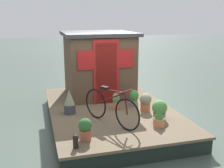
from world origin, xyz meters
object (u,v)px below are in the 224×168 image
potted_plant_ivy (159,118)px  potted_plant_fern (134,97)px  potted_plant_thyme (85,129)px  houseboat_cabin (99,64)px  mooring_bollard (76,141)px  potted_plant_geranium (116,101)px  potted_plant_basil (145,102)px  potted_plant_lavender (160,109)px  potted_plant_rosemary (69,102)px  bicycle (110,107)px

potted_plant_ivy → potted_plant_fern: 1.48m
potted_plant_thyme → potted_plant_ivy: bearing=-82.1°
houseboat_cabin → mooring_bollard: (-3.38, 1.24, -0.83)m
houseboat_cabin → potted_plant_geranium: size_ratio=4.56×
houseboat_cabin → potted_plant_basil: houseboat_cabin is taller
potted_plant_fern → potted_plant_lavender: 1.10m
potted_plant_ivy → houseboat_cabin: bearing=14.0°
potted_plant_ivy → potted_plant_geranium: bearing=24.3°
potted_plant_thyme → potted_plant_rosemary: size_ratio=0.72×
potted_plant_ivy → potted_plant_basil: 1.04m
potted_plant_thyme → mooring_bollard: 0.39m
potted_plant_geranium → potted_plant_lavender: (-0.94, -0.80, 0.00)m
potted_plant_lavender → potted_plant_thyme: bearing=108.6°
potted_plant_lavender → potted_plant_rosemary: (0.97, 2.02, 0.05)m
potted_plant_basil → potted_plant_geranium: (0.31, 0.70, -0.01)m
houseboat_cabin → potted_plant_thyme: houseboat_cabin is taller
mooring_bollard → potted_plant_rosemary: bearing=-4.1°
bicycle → potted_plant_ivy: 1.11m
potted_plant_fern → potted_plant_lavender: potted_plant_lavender is taller
bicycle → potted_plant_basil: (0.59, -1.10, -0.15)m
potted_plant_geranium → potted_plant_rosemary: size_ratio=0.73×
potted_plant_thyme → potted_plant_rosemary: bearing=3.7°
potted_plant_geranium → mooring_bollard: (-1.87, 1.35, -0.10)m
potted_plant_ivy → potted_plant_fern: potted_plant_fern is taller
potted_plant_thyme → potted_plant_geranium: 1.93m
potted_plant_rosemary → potted_plant_thyme: bearing=-176.3°
potted_plant_fern → mooring_bollard: 2.77m
houseboat_cabin → bicycle: houseboat_cabin is taller
bicycle → potted_plant_fern: size_ratio=3.37×
potted_plant_basil → potted_plant_rosemary: size_ratio=0.75×
mooring_bollard → potted_plant_thyme: bearing=-38.8°
potted_plant_lavender → potted_plant_rosemary: potted_plant_rosemary is taller
potted_plant_ivy → potted_plant_rosemary: potted_plant_rosemary is taller
potted_plant_basil → potted_plant_geranium: size_ratio=1.02×
potted_plant_ivy → mooring_bollard: size_ratio=1.63×
potted_plant_ivy → bicycle: bearing=66.1°
potted_plant_ivy → mooring_bollard: 2.02m
houseboat_cabin → potted_plant_lavender: bearing=-159.6°
potted_plant_basil → potted_plant_geranium: bearing=66.5°
bicycle → potted_plant_lavender: 1.21m
potted_plant_basil → potted_plant_thyme: bearing=125.0°
bicycle → potted_plant_basil: bicycle is taller
potted_plant_geranium → potted_plant_thyme: bearing=144.9°
potted_plant_rosemary → mooring_bollard: (-1.91, 0.14, -0.15)m
potted_plant_basil → houseboat_cabin: bearing=24.0°
potted_plant_basil → potted_plant_lavender: potted_plant_lavender is taller
mooring_bollard → potted_plant_geranium: bearing=-35.7°
potted_plant_lavender → potted_plant_rosemary: bearing=64.4°
houseboat_cabin → bicycle: size_ratio=1.34×
potted_plant_lavender → mooring_bollard: (-0.94, 2.15, -0.10)m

